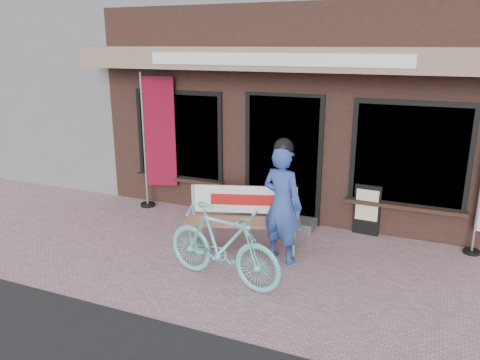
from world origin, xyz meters
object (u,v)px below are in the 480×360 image
at_px(bicycle, 223,245).
at_px(bench, 243,212).
at_px(menu_stand, 367,209).
at_px(nobori_red, 157,140).
at_px(person, 282,202).

bearing_deg(bicycle, bench, 19.77).
bearing_deg(bicycle, menu_stand, -21.58).
bearing_deg(menu_stand, bench, -141.04).
height_order(bicycle, menu_stand, bicycle).
height_order(bench, menu_stand, bench).
relative_size(bench, nobori_red, 0.70).
xyz_separation_m(person, menu_stand, (0.97, 1.43, -0.44)).
bearing_deg(person, menu_stand, 72.06).
xyz_separation_m(bench, person, (0.68, -0.23, 0.33)).
xyz_separation_m(nobori_red, menu_stand, (3.78, 0.16, -0.86)).
bearing_deg(nobori_red, bicycle, -59.89).
distance_m(bench, person, 0.79).
height_order(bench, person, person).
relative_size(person, bicycle, 1.03).
relative_size(bench, person, 0.99).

